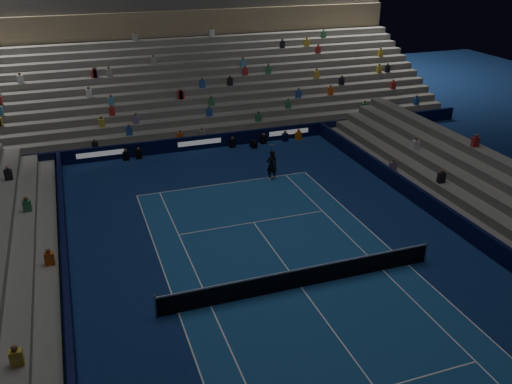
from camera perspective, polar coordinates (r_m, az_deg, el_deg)
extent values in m
plane|color=#0D2252|center=(24.46, 4.73, -9.89)|extent=(90.00, 90.00, 0.00)
cube|color=navy|center=(24.46, 4.73, -9.88)|extent=(10.97, 23.77, 0.01)
cube|color=black|center=(40.02, -5.96, 5.18)|extent=(44.00, 0.25, 1.00)
cube|color=black|center=(29.05, 22.63, -4.72)|extent=(0.25, 37.00, 1.00)
cube|color=black|center=(22.67, -18.93, -13.00)|extent=(0.25, 37.00, 1.00)
cube|color=slate|center=(41.02, -6.28, 5.29)|extent=(44.00, 1.00, 0.50)
cube|color=slate|center=(41.86, -6.62, 6.04)|extent=(44.00, 1.00, 1.00)
cube|color=slate|center=(42.71, -6.95, 6.76)|extent=(44.00, 1.00, 1.50)
cube|color=slate|center=(43.56, -7.27, 7.46)|extent=(44.00, 1.00, 2.00)
cube|color=slate|center=(44.43, -7.57, 8.13)|extent=(44.00, 1.00, 2.50)
cube|color=slate|center=(45.30, -7.86, 8.77)|extent=(44.00, 1.00, 3.00)
cube|color=slate|center=(46.18, -8.15, 9.38)|extent=(44.00, 1.00, 3.50)
cube|color=slate|center=(47.06, -8.42, 9.98)|extent=(44.00, 1.00, 4.00)
cube|color=slate|center=(47.95, -8.69, 10.55)|extent=(44.00, 1.00, 4.50)
cube|color=slate|center=(48.85, -8.94, 11.10)|extent=(44.00, 1.00, 5.00)
cube|color=slate|center=(49.75, -9.19, 11.63)|extent=(44.00, 1.00, 5.50)
cube|color=slate|center=(50.65, -9.43, 12.14)|extent=(44.00, 1.00, 6.00)
cube|color=#897554|center=(51.00, -10.00, 16.88)|extent=(44.00, 0.60, 2.20)
cube|color=slate|center=(29.67, 23.72, -4.85)|extent=(1.00, 37.00, 0.50)
cube|color=slate|center=(30.21, 25.22, -4.07)|extent=(1.00, 37.00, 1.00)
cube|color=slate|center=(22.87, -20.89, -13.75)|extent=(1.00, 37.00, 0.50)
cube|color=slate|center=(22.84, -23.53, -13.55)|extent=(1.00, 37.00, 1.00)
cylinder|color=#B2B2B7|center=(22.71, -10.50, -11.67)|extent=(0.10, 0.10, 1.10)
cylinder|color=#B2B2B7|center=(27.08, 17.34, -5.95)|extent=(0.10, 0.10, 1.10)
cube|color=black|center=(24.21, 4.77, -9.01)|extent=(12.80, 0.03, 0.90)
cube|color=white|center=(23.94, 4.81, -8.04)|extent=(12.80, 0.04, 0.08)
imported|color=black|center=(34.52, 1.65, 2.85)|extent=(0.71, 0.47, 1.93)
cube|color=black|center=(40.19, -0.26, 5.06)|extent=(0.45, 0.54, 0.55)
cylinder|color=black|center=(39.75, -0.06, 5.08)|extent=(0.19, 0.36, 0.16)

